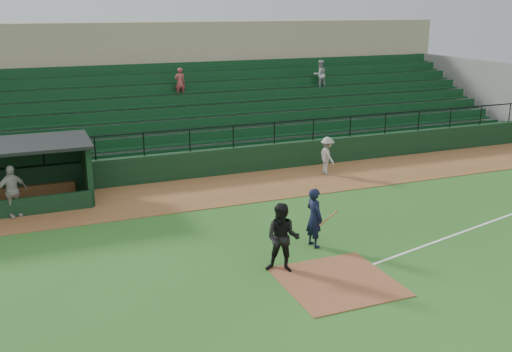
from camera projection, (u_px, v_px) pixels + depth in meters
name	position (u px, v px, depth m)	size (l,w,h in m)	color
ground	(320.00, 267.00, 16.77)	(90.00, 90.00, 0.00)	#285E1E
warning_track	(229.00, 189.00, 23.88)	(40.00, 4.00, 0.03)	brown
home_plate_dirt	(337.00, 281.00, 15.87)	(3.00, 3.00, 0.03)	brown
foul_line	(502.00, 218.00, 20.70)	(18.00, 0.09, 0.01)	white
stadium_structure	(176.00, 103.00, 30.76)	(38.00, 13.08, 6.40)	black
batter_at_plate	(314.00, 218.00, 18.00)	(1.07, 0.76, 1.90)	black
umpire	(283.00, 238.00, 16.23)	(0.99, 0.77, 2.03)	black
runner	(327.00, 156.00, 25.76)	(1.09, 0.63, 1.69)	gray
dugout_player_a	(12.00, 191.00, 20.45)	(1.12, 0.46, 1.90)	#ACA6A1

